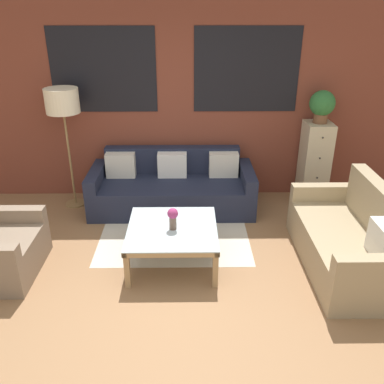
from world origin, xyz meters
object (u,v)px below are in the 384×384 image
drawer_cabinet (314,163)px  potted_plant (322,105)px  flower_vase (173,217)px  floor_lamp (63,105)px  coffee_table (172,232)px  couch_dark (172,188)px  settee_vintage (349,241)px

drawer_cabinet → potted_plant: potted_plant is taller
flower_vase → floor_lamp: bearing=134.6°
coffee_table → floor_lamp: floor_lamp is taller
drawer_cabinet → potted_plant: (0.00, 0.00, 0.82)m
potted_plant → flower_vase: size_ratio=1.80×
couch_dark → flower_vase: bearing=-87.5°
drawer_cabinet → settee_vintage: bearing=-92.2°
couch_dark → flower_vase: couch_dark is taller
floor_lamp → potted_plant: 3.38m
coffee_table → drawer_cabinet: size_ratio=0.83×
drawer_cabinet → coffee_table: bearing=-141.5°
flower_vase → potted_plant: bearing=39.2°
settee_vintage → flower_vase: settee_vintage is taller
coffee_table → drawer_cabinet: bearing=38.5°
couch_dark → coffee_table: 1.35m
couch_dark → potted_plant: 2.29m
flower_vase → settee_vintage: bearing=-2.3°
potted_plant → flower_vase: potted_plant is taller
drawer_cabinet → floor_lamp: bearing=-178.1°
potted_plant → settee_vintage: bearing=-92.2°
settee_vintage → flower_vase: (-1.87, 0.08, 0.27)m
couch_dark → drawer_cabinet: bearing=5.8°
coffee_table → potted_plant: (1.95, 1.55, 1.02)m
coffee_table → floor_lamp: bearing=134.9°
couch_dark → potted_plant: bearing=5.8°
coffee_table → flower_vase: (0.01, -0.03, 0.21)m
potted_plant → flower_vase: (-1.94, -1.58, -0.81)m
drawer_cabinet → couch_dark: bearing=-174.2°
couch_dark → floor_lamp: 1.80m
couch_dark → potted_plant: (2.00, 0.20, 1.11)m
coffee_table → floor_lamp: (-1.43, 1.44, 1.05)m
couch_dark → flower_vase: 1.41m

